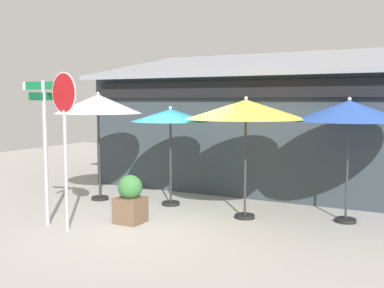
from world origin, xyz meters
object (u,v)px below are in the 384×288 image
street_sign_post (45,137)px  patio_umbrella_teal_center (170,117)px  patio_umbrella_royal_blue_far_right (349,112)px  patio_umbrella_mustard_right (246,110)px  patio_umbrella_ivory_left (98,105)px  stop_sign (64,120)px  sidewalk_planter (130,200)px

street_sign_post → patio_umbrella_teal_center: street_sign_post is taller
patio_umbrella_teal_center → patio_umbrella_royal_blue_far_right: patio_umbrella_royal_blue_far_right is taller
street_sign_post → patio_umbrella_royal_blue_far_right: street_sign_post is taller
patio_umbrella_mustard_right → patio_umbrella_royal_blue_far_right: (2.04, 0.67, -0.03)m
patio_umbrella_ivory_left → patio_umbrella_teal_center: bearing=9.0°
stop_sign → patio_umbrella_royal_blue_far_right: 5.81m
street_sign_post → patio_umbrella_mustard_right: street_sign_post is taller
patio_umbrella_ivory_left → patio_umbrella_teal_center: 2.00m
patio_umbrella_ivory_left → sidewalk_planter: size_ratio=2.75×
sidewalk_planter → patio_umbrella_mustard_right: bearing=35.6°
stop_sign → patio_umbrella_teal_center: 2.96m
patio_umbrella_ivory_left → sidewalk_planter: (2.00, -1.49, -1.99)m
street_sign_post → patio_umbrella_ivory_left: size_ratio=1.06×
stop_sign → patio_umbrella_royal_blue_far_right: size_ratio=1.18×
patio_umbrella_teal_center → street_sign_post: bearing=-116.6°
sidewalk_planter → stop_sign: bearing=-126.7°
street_sign_post → patio_umbrella_teal_center: bearing=63.4°
street_sign_post → sidewalk_planter: street_sign_post is taller
patio_umbrella_teal_center → patio_umbrella_mustard_right: 2.12m
patio_umbrella_ivory_left → sidewalk_planter: patio_umbrella_ivory_left is taller
patio_umbrella_teal_center → patio_umbrella_mustard_right: bearing=-9.5°
street_sign_post → sidewalk_planter: (1.43, 0.96, -1.35)m
patio_umbrella_ivory_left → patio_umbrella_royal_blue_far_right: patio_umbrella_ivory_left is taller
patio_umbrella_teal_center → stop_sign: bearing=-104.6°
street_sign_post → stop_sign: stop_sign is taller
patio_umbrella_ivory_left → patio_umbrella_teal_center: size_ratio=1.15×
patio_umbrella_ivory_left → patio_umbrella_teal_center: patio_umbrella_ivory_left is taller
street_sign_post → patio_umbrella_ivory_left: bearing=103.3°
patio_umbrella_mustard_right → patio_umbrella_royal_blue_far_right: patio_umbrella_mustard_right is taller
patio_umbrella_mustard_right → sidewalk_planter: bearing=-144.4°
patio_umbrella_royal_blue_far_right → sidewalk_planter: patio_umbrella_royal_blue_far_right is taller
stop_sign → street_sign_post: bearing=170.8°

